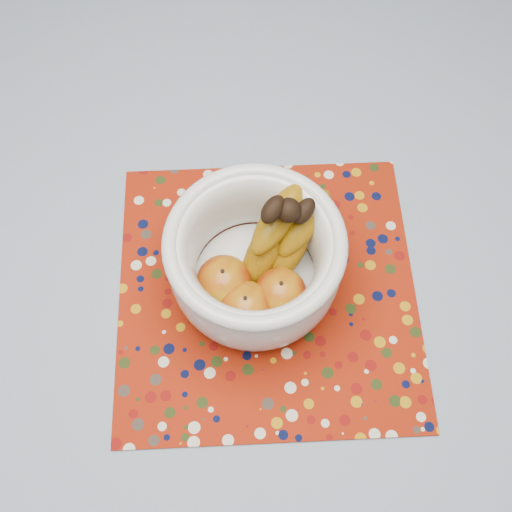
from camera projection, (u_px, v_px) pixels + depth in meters
The scene contains 4 objects.
table at pixel (244, 272), 0.94m from camera, with size 1.20×1.20×0.75m.
tablecloth at pixel (242, 249), 0.87m from camera, with size 1.32×1.32×0.01m, color slate.
placemat at pixel (267, 291), 0.83m from camera, with size 0.41×0.41×0.00m, color maroon.
fruit_bowl at pixel (262, 257), 0.77m from camera, with size 0.23×0.23×0.18m.
Camera 1 is at (0.13, -0.36, 1.54)m, focal length 42.00 mm.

